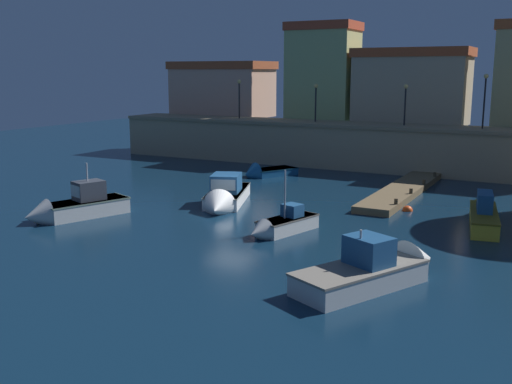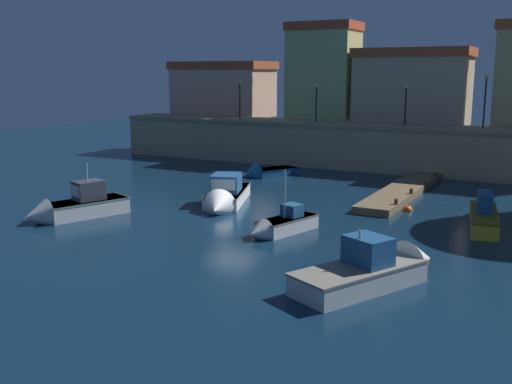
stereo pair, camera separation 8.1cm
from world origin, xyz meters
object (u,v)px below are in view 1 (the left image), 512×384
Objects in this scene: quay_lamp_1 at (316,96)px; moored_boat_2 at (74,207)px; quay_lamp_0 at (239,93)px; moored_boat_0 at (380,268)px; moored_boat_3 at (281,225)px; mooring_buoy_0 at (407,211)px; quay_lamp_2 at (405,98)px; moored_boat_1 at (224,197)px; moored_boat_4 at (483,213)px; quay_lamp_3 at (485,93)px; moored_boat_5 at (264,173)px.

quay_lamp_1 is 0.53× the size of moored_boat_2.
quay_lamp_1 is (6.95, 0.00, -0.16)m from quay_lamp_0.
moored_boat_0 is 1.54× the size of moored_boat_3.
quay_lamp_2 is at bearing 106.00° from mooring_buoy_0.
moored_boat_1 is 6.53m from moored_boat_3.
quay_lamp_2 is 0.46× the size of moored_boat_4.
moored_boat_3 is (-0.31, -20.28, -5.07)m from quay_lamp_2.
moored_boat_2 is at bearing 108.77° from moored_boat_0.
moored_boat_3 is (-5.81, -20.28, -5.50)m from quay_lamp_3.
quay_lamp_3 is 15.10m from moored_boat_4.
moored_boat_4 is at bearing 144.10° from moored_boat_3.
moored_boat_0 is at bearing 103.26° from moored_boat_2.
quay_lamp_0 is 6.96m from quay_lamp_1.
quay_lamp_3 reaches higher than moored_boat_3.
moored_boat_3 is (5.32, -3.78, -0.12)m from moored_boat_1.
quay_lamp_3 reaches higher than moored_boat_2.
moored_boat_1 is at bearing -158.51° from mooring_buoy_0.
moored_boat_5 is (-1.04, -6.84, -5.20)m from quay_lamp_1.
quay_lamp_3 is 25.13m from moored_boat_0.
mooring_buoy_0 is (3.68, -12.83, -5.49)m from quay_lamp_2.
moored_boat_5 is at bearing 56.39° from moored_boat_4.
mooring_buoy_0 is (-1.98, 11.71, -0.54)m from moored_boat_0.
quay_lamp_0 is 0.50× the size of moored_boat_0.
quay_lamp_3 is 21.80m from moored_boat_3.
quay_lamp_0 is 0.86× the size of quay_lamp_3.
mooring_buoy_0 is at bearing -35.89° from quay_lamp_0.
moored_boat_2 is 1.32× the size of moored_boat_3.
quay_lamp_1 reaches higher than mooring_buoy_0.
mooring_buoy_0 is (14.63, 9.70, -0.57)m from moored_boat_2.
moored_boat_3 is at bearing -90.88° from quay_lamp_2.
quay_lamp_0 reaches higher than moored_boat_4.
quay_lamp_0 is at bearing 64.44° from moored_boat_0.
moored_boat_1 is at bearing -109.77° from moored_boat_3.
quay_lamp_1 reaches higher than moored_boat_0.
quay_lamp_1 is at bearing -145.87° from moored_boat_3.
quay_lamp_2 is 20.90m from moored_boat_3.
moored_boat_0 is at bearing -89.62° from quay_lamp_3.
moored_boat_1 is 1.01× the size of moored_boat_4.
moored_boat_1 is (-11.13, -16.50, -5.39)m from quay_lamp_3.
quay_lamp_3 is at bearing -0.56° from moored_boat_4.
moored_boat_4 is at bearing 134.94° from moored_boat_2.
quay_lamp_3 reaches higher than quay_lamp_1.
quay_lamp_0 is 19.55m from quay_lamp_3.
moored_boat_3 is at bearing 122.11° from moored_boat_2.
moored_boat_4 is at bearing -81.11° from quay_lamp_3.
quay_lamp_0 is 14.05m from quay_lamp_2.
quay_lamp_1 is at bearing -161.08° from moored_boat_5.
quay_lamp_3 is 16.26m from moored_boat_5.
moored_boat_5 is (5.92, -6.84, -5.35)m from quay_lamp_0.
quay_lamp_3 is at bearing 179.65° from moored_boat_3.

